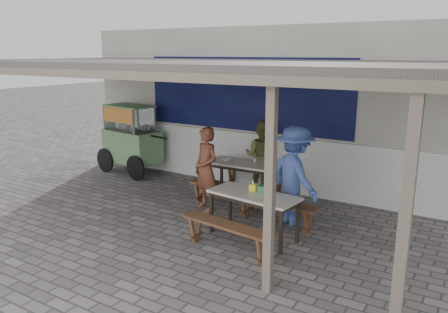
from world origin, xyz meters
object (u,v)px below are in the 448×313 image
at_px(bench_left_wall, 255,173).
at_px(patron_right_table, 295,176).
at_px(vendor_cart, 131,137).
at_px(patron_wall_side, 261,156).
at_px(patron_street_side, 206,169).
at_px(donation_box, 264,190).
at_px(table_right, 253,198).
at_px(bench_left_street, 225,190).
at_px(condiment_jar, 255,160).
at_px(tissue_box, 253,187).
at_px(table_left, 241,166).
at_px(bench_right_street, 227,231).
at_px(bench_right_wall, 275,206).
at_px(condiment_bowl, 227,159).

height_order(bench_left_wall, patron_right_table, patron_right_table).
bearing_deg(vendor_cart, patron_wall_side, 14.39).
relative_size(bench_left_wall, patron_street_side, 0.92).
distance_m(vendor_cart, donation_box, 4.92).
bearing_deg(table_right, bench_left_street, 145.89).
bearing_deg(condiment_jar, tissue_box, -63.10).
height_order(table_left, condiment_jar, condiment_jar).
bearing_deg(bench_right_street, bench_left_street, 129.32).
xyz_separation_m(patron_street_side, patron_right_table, (1.70, 0.22, 0.07)).
height_order(table_right, patron_right_table, patron_right_table).
height_order(bench_right_wall, patron_street_side, patron_street_side).
distance_m(bench_right_street, condiment_bowl, 2.78).
bearing_deg(patron_street_side, condiment_bowl, 118.21).
bearing_deg(condiment_jar, patron_wall_side, 98.18).
distance_m(bench_right_wall, condiment_bowl, 1.91).
height_order(bench_left_street, tissue_box, tissue_box).
bearing_deg(bench_right_street, vendor_cart, 155.84).
bearing_deg(tissue_box, table_right, -58.80).
height_order(patron_wall_side, condiment_jar, patron_wall_side).
relative_size(vendor_cart, patron_right_table, 1.25).
xyz_separation_m(bench_left_street, vendor_cart, (-3.27, 0.92, 0.58)).
bearing_deg(bench_right_wall, patron_street_side, -173.88).
relative_size(table_right, bench_right_street, 0.96).
distance_m(vendor_cart, patron_right_table, 4.85).
bearing_deg(tissue_box, vendor_cart, 157.85).
relative_size(donation_box, condiment_bowl, 1.01).
distance_m(table_right, donation_box, 0.23).
bearing_deg(condiment_bowl, donation_box, -43.55).
bearing_deg(condiment_jar, bench_left_street, -103.13).
distance_m(bench_left_street, patron_right_table, 1.57).
height_order(table_left, donation_box, donation_box).
bearing_deg(condiment_jar, table_left, -145.18).
bearing_deg(vendor_cart, patron_right_table, -3.85).
height_order(table_left, table_right, same).
height_order(table_right, patron_street_side, patron_street_side).
relative_size(bench_left_street, vendor_cart, 0.68).
height_order(bench_left_street, vendor_cart, vendor_cart).
xyz_separation_m(bench_right_wall, patron_wall_side, (-1.10, 1.62, 0.43)).
relative_size(table_left, condiment_jar, 18.23).
xyz_separation_m(table_right, tissue_box, (-0.09, 0.15, 0.14)).
bearing_deg(donation_box, table_left, 129.75).
height_order(table_right, bench_right_street, table_right).
bearing_deg(donation_box, vendor_cart, 158.33).
bearing_deg(patron_street_side, bench_left_wall, 105.32).
relative_size(bench_left_street, patron_wall_side, 0.96).
distance_m(table_right, patron_street_side, 1.55).
distance_m(patron_street_side, donation_box, 1.64).
bearing_deg(table_right, bench_right_street, -90.00).
bearing_deg(patron_right_table, bench_right_street, 108.31).
relative_size(table_left, bench_left_wall, 0.94).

